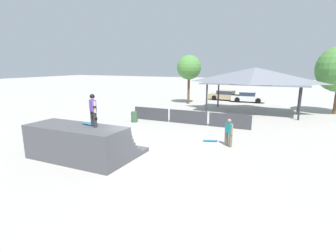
% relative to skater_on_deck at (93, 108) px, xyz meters
% --- Properties ---
extents(ground_plane, '(160.00, 160.00, 0.00)m').
position_rel_skater_on_deck_xyz_m(ground_plane, '(2.00, 1.23, -2.59)').
color(ground_plane, '#ADA8A0').
extents(quarter_pipe_ramp, '(5.05, 3.60, 1.70)m').
position_rel_skater_on_deck_xyz_m(quarter_pipe_ramp, '(-0.90, -0.00, -1.83)').
color(quarter_pipe_ramp, '#4C4C51').
rests_on(quarter_pipe_ramp, ground).
extents(skater_on_deck, '(0.64, 0.45, 1.55)m').
position_rel_skater_on_deck_xyz_m(skater_on_deck, '(0.00, 0.00, 0.00)').
color(skater_on_deck, '#2D2D33').
rests_on(skater_on_deck, quarter_pipe_ramp).
extents(skateboard_on_deck, '(0.87, 0.38, 0.09)m').
position_rel_skater_on_deck_xyz_m(skateboard_on_deck, '(-0.45, 0.15, -0.83)').
color(skateboard_on_deck, blue).
rests_on(skateboard_on_deck, quarter_pipe_ramp).
extents(bystander_walking, '(0.57, 0.48, 1.60)m').
position_rel_skater_on_deck_xyz_m(bystander_walking, '(5.30, 5.03, -1.70)').
color(bystander_walking, '#6B6051').
rests_on(bystander_walking, ground).
extents(skateboard_on_ground, '(0.87, 0.46, 0.09)m').
position_rel_skater_on_deck_xyz_m(skateboard_on_ground, '(4.15, 5.51, -2.53)').
color(skateboard_on_ground, red).
rests_on(skateboard_on_ground, ground).
extents(barrier_fence, '(9.67, 0.12, 1.05)m').
position_rel_skater_on_deck_xyz_m(barrier_fence, '(1.12, 9.51, -2.06)').
color(barrier_fence, '#3D3D42').
rests_on(barrier_fence, ground).
extents(pavilion_shelter, '(9.42, 5.12, 4.30)m').
position_rel_skater_on_deck_xyz_m(pavilion_shelter, '(5.02, 16.90, 0.93)').
color(pavilion_shelter, '#2D2D33').
rests_on(pavilion_shelter, ground).
extents(tree_far_back, '(2.82, 2.82, 5.65)m').
position_rel_skater_on_deck_xyz_m(tree_far_back, '(-2.75, 19.78, 1.63)').
color(tree_far_back, brown).
rests_on(tree_far_back, ground).
extents(trash_bin, '(0.52, 0.52, 0.85)m').
position_rel_skater_on_deck_xyz_m(trash_bin, '(-3.03, 8.24, -2.16)').
color(trash_bin, '#385B3D').
rests_on(trash_bin, ground).
extents(parked_car_tan, '(4.63, 2.25, 1.27)m').
position_rel_skater_on_deck_xyz_m(parked_car_tan, '(0.65, 24.67, -1.98)').
color(parked_car_tan, tan).
rests_on(parked_car_tan, ground).
extents(parked_car_white, '(4.10, 1.94, 1.27)m').
position_rel_skater_on_deck_xyz_m(parked_car_white, '(3.48, 24.10, -1.98)').
color(parked_car_white, silver).
rests_on(parked_car_white, ground).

